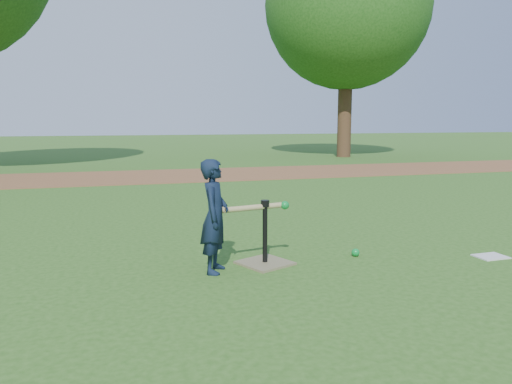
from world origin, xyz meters
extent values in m
plane|color=#285116|center=(0.00, 0.00, 0.00)|extent=(80.00, 80.00, 0.00)
cube|color=brown|center=(0.00, 7.50, 0.01)|extent=(24.00, 3.00, 0.01)
imported|color=black|center=(-0.85, -0.35, 0.51)|extent=(0.37, 0.44, 1.02)
sphere|color=#0B832F|center=(0.60, -0.25, 0.04)|extent=(0.08, 0.08, 0.08)
cube|color=silver|center=(1.89, -0.66, 0.01)|extent=(0.31, 0.24, 0.01)
cube|color=#756A4A|center=(-0.35, -0.26, 0.01)|extent=(0.57, 0.57, 0.02)
cylinder|color=black|center=(-0.35, -0.26, 0.30)|extent=(0.05, 0.05, 0.55)
cylinder|color=black|center=(-0.35, -0.26, 0.58)|extent=(0.08, 0.08, 0.06)
cylinder|color=tan|center=(-0.47, -0.28, 0.55)|extent=(0.60, 0.18, 0.05)
sphere|color=tan|center=(-0.77, -0.32, 0.55)|extent=(0.06, 0.06, 0.06)
sphere|color=#0B832F|center=(-0.14, -0.23, 0.55)|extent=(0.08, 0.08, 0.08)
cylinder|color=#382316|center=(6.50, 12.00, 1.71)|extent=(0.50, 0.50, 3.42)
sphere|color=#285B19|center=(6.50, 12.00, 5.30)|extent=(5.80, 5.80, 5.80)
camera|label=1|loc=(-1.72, -4.63, 1.36)|focal=35.00mm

